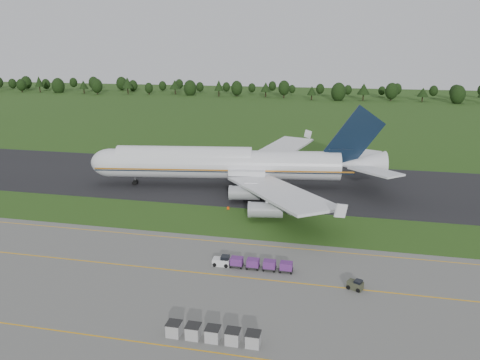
% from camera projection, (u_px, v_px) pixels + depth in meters
% --- Properties ---
extents(ground, '(600.00, 600.00, 0.00)m').
position_uv_depth(ground, '(241.00, 222.00, 91.44)').
color(ground, '#244514').
rests_on(ground, ground).
extents(apron, '(300.00, 52.00, 0.06)m').
position_uv_depth(apron, '(185.00, 318.00, 59.54)').
color(apron, '#61615D').
rests_on(apron, ground).
extents(taxiway, '(300.00, 40.00, 0.08)m').
position_uv_depth(taxiway, '(264.00, 182.00, 117.69)').
color(taxiway, black).
rests_on(taxiway, ground).
extents(apron_markings, '(300.00, 30.20, 0.01)m').
position_uv_depth(apron_markings, '(201.00, 290.00, 66.11)').
color(apron_markings, '#EAA30D').
rests_on(apron_markings, apron).
extents(tree_line, '(529.93, 23.66, 11.67)m').
position_uv_depth(tree_line, '(335.00, 90.00, 292.31)').
color(tree_line, black).
rests_on(tree_line, ground).
extents(aircraft, '(72.25, 69.34, 20.20)m').
position_uv_depth(aircraft, '(229.00, 164.00, 112.81)').
color(aircraft, silver).
rests_on(aircraft, ground).
extents(baggage_train, '(12.60, 1.61, 1.55)m').
position_uv_depth(baggage_train, '(251.00, 263.00, 72.39)').
color(baggage_train, silver).
rests_on(baggage_train, apron).
extents(utility_cart, '(2.45, 2.04, 1.16)m').
position_uv_depth(utility_cart, '(355.00, 285.00, 66.29)').
color(utility_cart, '#363927').
rests_on(utility_cart, apron).
extents(uld_row, '(11.31, 1.71, 1.69)m').
position_uv_depth(uld_row, '(213.00, 334.00, 54.73)').
color(uld_row, '#9F9F9F').
rests_on(uld_row, apron).
extents(edge_markers, '(11.08, 0.30, 0.60)m').
position_uv_depth(edge_markers, '(253.00, 210.00, 97.35)').
color(edge_markers, '#FF4208').
rests_on(edge_markers, ground).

